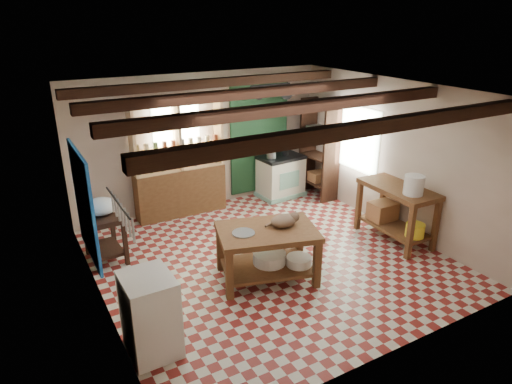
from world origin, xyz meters
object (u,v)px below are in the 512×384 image
work_table (267,254)px  cat (284,221)px  prep_table (105,237)px  white_cabinet (150,314)px  right_counter (395,213)px  stove (281,176)px

work_table → cat: cat is taller
prep_table → white_cabinet: size_ratio=0.81×
work_table → prep_table: same height
work_table → right_counter: bearing=15.9°
work_table → white_cabinet: 2.03m
work_table → prep_table: (-1.89, 1.69, -0.00)m
prep_table → right_counter: bearing=-24.2°
stove → right_counter: right_counter is taller
work_table → cat: size_ratio=3.64×
white_cabinet → work_table: bearing=18.6°
stove → white_cabinet: size_ratio=0.93×
white_cabinet → cat: bearing=15.9°
work_table → cat: 0.54m
work_table → prep_table: bearing=154.5°
cat → work_table: bearing=-178.7°
stove → cat: 3.13m
work_table → cat: bearing=11.3°
work_table → cat: (0.25, -0.02, 0.47)m
prep_table → work_table: bearing=-44.7°
white_cabinet → stove: bearing=40.0°
prep_table → right_counter: (4.38, -1.71, 0.09)m
right_counter → cat: size_ratio=3.54×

